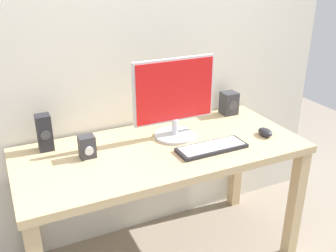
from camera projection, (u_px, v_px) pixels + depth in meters
name	position (u px, v px, depth m)	size (l,w,h in m)	color
wall_back	(132.00, 3.00, 2.12)	(2.73, 0.04, 3.00)	silver
desk	(162.00, 165.00, 2.13)	(1.57, 0.70, 0.78)	tan
monitor	(174.00, 98.00, 2.13)	(0.49, 0.24, 0.46)	silver
keyboard_primary	(212.00, 148.00, 2.06)	(0.39, 0.14, 0.02)	#232328
mouse	(265.00, 132.00, 2.22)	(0.07, 0.10, 0.04)	#232328
speaker_right	(229.00, 103.00, 2.52)	(0.10, 0.10, 0.15)	#333338
speaker_left	(44.00, 133.00, 2.03)	(0.08, 0.08, 0.20)	#232328
audio_controller	(87.00, 147.00, 1.96)	(0.08, 0.08, 0.12)	#333338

